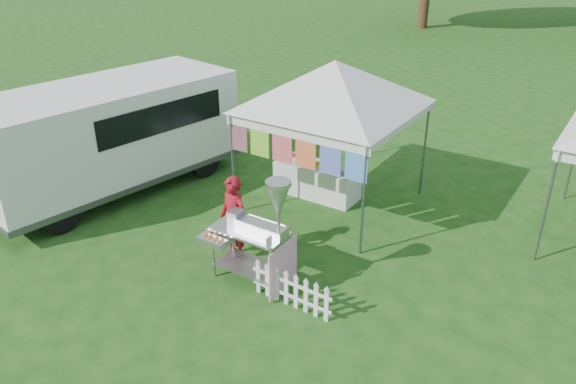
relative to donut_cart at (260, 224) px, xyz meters
The scene contains 7 objects.
ground 1.28m from the donut_cart, 143.89° to the right, with size 120.00×120.00×0.00m, color #184A15.
canopy_main 3.68m from the donut_cart, 98.83° to the left, with size 4.24×4.24×3.45m.
donut_cart is the anchor object (origin of this frame).
vendor 1.00m from the donut_cart, 155.34° to the left, with size 0.56×0.37×1.55m, color maroon.
cargo_van 4.98m from the donut_cart, 164.72° to the left, with size 3.10×5.82×2.30m.
picket_fence 1.14m from the donut_cart, 16.86° to the right, with size 1.44×0.06×0.56m.
display_table 3.52m from the donut_cart, 105.51° to the left, with size 1.80×0.70×0.69m, color white.
Camera 1 is at (5.04, -5.74, 5.44)m, focal length 35.00 mm.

